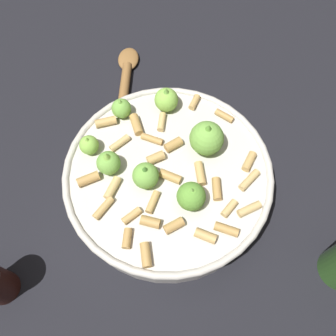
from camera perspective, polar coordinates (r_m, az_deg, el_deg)
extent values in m
plane|color=black|center=(0.52, 0.00, -3.15)|extent=(2.40, 2.40, 0.00)
cylinder|color=beige|center=(0.50, 0.00, -1.91)|extent=(0.27, 0.27, 0.05)
torus|color=beige|center=(0.47, 0.00, -0.55)|extent=(0.28, 0.28, 0.01)
sphere|color=#75B247|center=(0.45, -3.60, -1.24)|extent=(0.03, 0.03, 0.03)
cone|color=#4C8933|center=(0.44, -3.73, -0.24)|extent=(0.01, 0.01, 0.01)
sphere|color=#609E38|center=(0.44, 3.74, -4.54)|extent=(0.04, 0.04, 0.04)
cone|color=#75B247|center=(0.43, 3.86, -3.69)|extent=(0.01, 0.01, 0.01)
sphere|color=#75B247|center=(0.52, -7.48, 9.45)|extent=(0.03, 0.03, 0.03)
cone|color=#75B247|center=(0.50, -7.66, 10.37)|extent=(0.01, 0.01, 0.01)
sphere|color=#8CC64C|center=(0.49, -12.53, 3.62)|extent=(0.03, 0.03, 0.03)
cone|color=#8CC64C|center=(0.48, -12.83, 4.41)|extent=(0.01, 0.01, 0.01)
sphere|color=#75B247|center=(0.48, 6.21, 4.75)|extent=(0.05, 0.05, 0.05)
cone|color=#609E38|center=(0.46, 6.48, 6.23)|extent=(0.02, 0.02, 0.02)
sphere|color=#75B247|center=(0.47, -9.50, 0.80)|extent=(0.03, 0.03, 0.03)
cone|color=#8CC64C|center=(0.45, -9.82, 1.80)|extent=(0.02, 0.02, 0.02)
sphere|color=#8CC64C|center=(0.52, -0.27, 10.87)|extent=(0.03, 0.03, 0.03)
cone|color=#75B247|center=(0.50, -0.28, 12.13)|extent=(0.01, 0.01, 0.02)
cylinder|color=tan|center=(0.46, -10.30, -6.31)|extent=(0.03, 0.03, 0.01)
cylinder|color=tan|center=(0.44, -2.86, -8.62)|extent=(0.03, 0.02, 0.01)
cylinder|color=tan|center=(0.45, -5.85, -7.60)|extent=(0.03, 0.02, 0.01)
cylinder|color=tan|center=(0.46, 7.81, -3.33)|extent=(0.02, 0.03, 0.01)
cylinder|color=tan|center=(0.49, 12.87, 1.03)|extent=(0.03, 0.03, 0.01)
cylinder|color=tan|center=(0.47, 0.62, -1.30)|extent=(0.03, 0.03, 0.01)
cylinder|color=tan|center=(0.48, 12.89, -1.88)|extent=(0.03, 0.03, 0.01)
cylinder|color=tan|center=(0.47, -12.64, -1.73)|extent=(0.03, 0.02, 0.01)
cylinder|color=tan|center=(0.44, 0.96, -9.21)|extent=(0.03, 0.02, 0.01)
cylinder|color=tan|center=(0.46, 9.78, -6.39)|extent=(0.03, 0.02, 0.01)
cylinder|color=tan|center=(0.49, -2.58, 4.66)|extent=(0.03, 0.03, 0.01)
cylinder|color=tan|center=(0.49, -7.76, 3.99)|extent=(0.03, 0.02, 0.01)
cylinder|color=tan|center=(0.52, 9.01, 8.28)|extent=(0.02, 0.03, 0.01)
cylinder|color=tan|center=(0.48, -1.99, 1.64)|extent=(0.03, 0.02, 0.01)
cylinder|color=tan|center=(0.49, 0.86, 3.78)|extent=(0.03, 0.02, 0.01)
cylinder|color=tan|center=(0.45, -2.47, -5.47)|extent=(0.03, 0.03, 0.01)
cylinder|color=tan|center=(0.44, 9.33, -9.66)|extent=(0.03, 0.03, 0.01)
cylinder|color=tan|center=(0.52, -9.93, 7.30)|extent=(0.03, 0.01, 0.01)
cylinder|color=tan|center=(0.53, 4.26, 10.48)|extent=(0.02, 0.02, 0.01)
cylinder|color=tan|center=(0.44, 6.00, -10.75)|extent=(0.03, 0.03, 0.01)
cylinder|color=tan|center=(0.51, -5.10, 6.95)|extent=(0.01, 0.03, 0.01)
cylinder|color=tan|center=(0.46, -8.89, -3.19)|extent=(0.03, 0.03, 0.01)
cylinder|color=tan|center=(0.47, 5.16, -0.87)|extent=(0.02, 0.03, 0.01)
cylinder|color=tan|center=(0.44, -6.58, -11.14)|extent=(0.02, 0.03, 0.01)
cylinder|color=tan|center=(0.51, -1.02, 7.39)|extent=(0.02, 0.03, 0.01)
cylinder|color=tan|center=(0.43, -3.57, -13.73)|extent=(0.02, 0.03, 0.01)
cylinder|color=tan|center=(0.46, 12.88, -6.43)|extent=(0.03, 0.02, 0.01)
cylinder|color=olive|center=(0.60, -7.31, 10.14)|extent=(0.07, 0.17, 0.02)
ellipsoid|color=olive|center=(0.66, -6.35, 16.98)|extent=(0.05, 0.06, 0.01)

